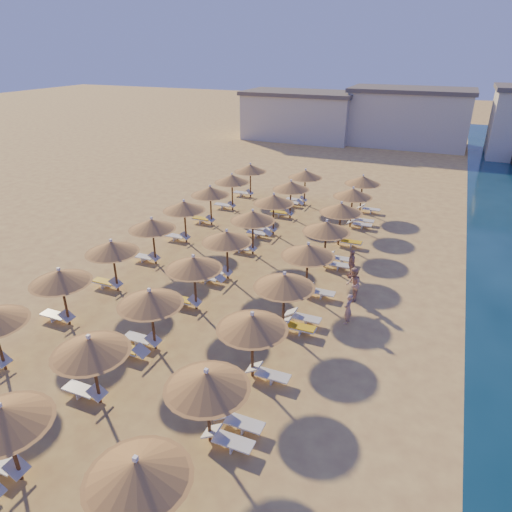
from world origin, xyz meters
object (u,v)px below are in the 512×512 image
at_px(beachgoer_b, 353,284).
at_px(beachgoer_c, 351,263).
at_px(parasol_row_east, 297,265).
at_px(parasol_row_west, 211,250).
at_px(beachgoer_a, 348,309).

distance_m(beachgoer_b, beachgoer_c, 2.75).
distance_m(parasol_row_east, parasol_row_west, 4.77).
bearing_deg(parasol_row_west, beachgoer_a, -0.82).
distance_m(beachgoer_a, beachgoer_c, 5.06).
bearing_deg(beachgoer_b, beachgoer_a, -4.96).
distance_m(parasol_row_east, beachgoer_b, 3.68).
height_order(parasol_row_west, beachgoer_c, parasol_row_west).
relative_size(parasol_row_east, beachgoer_b, 19.26).
bearing_deg(parasol_row_east, beachgoer_a, -2.26).
distance_m(parasol_row_east, beachgoer_a, 3.24).
xyz_separation_m(beachgoer_a, beachgoer_b, (-0.26, 2.30, 0.14)).
relative_size(beachgoer_b, beachgoer_c, 1.10).
xyz_separation_m(beachgoer_b, beachgoer_c, (-0.66, 2.67, -0.09)).
bearing_deg(beachgoer_a, parasol_row_west, -80.46).
height_order(parasol_row_west, beachgoer_a, parasol_row_west).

